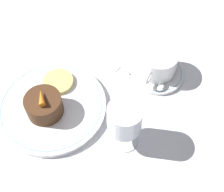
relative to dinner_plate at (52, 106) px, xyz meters
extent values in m
plane|color=white|center=(0.00, 0.04, -0.01)|extent=(3.00, 3.00, 0.00)
cylinder|color=white|center=(0.00, 0.00, 0.00)|extent=(0.26, 0.26, 0.01)
torus|color=#8CB2D1|center=(0.00, 0.00, 0.00)|extent=(0.24, 0.24, 0.00)
cylinder|color=white|center=(-0.21, 0.18, 0.00)|extent=(0.13, 0.13, 0.01)
torus|color=#8CB2D1|center=(-0.21, 0.18, 0.00)|extent=(0.13, 0.13, 0.00)
cylinder|color=white|center=(-0.21, 0.17, 0.03)|extent=(0.09, 0.09, 0.06)
cylinder|color=brown|center=(-0.21, 0.17, 0.04)|extent=(0.08, 0.08, 0.05)
torus|color=white|center=(-0.16, 0.17, 0.04)|extent=(0.04, 0.01, 0.04)
cube|color=silver|center=(-0.17, 0.15, 0.00)|extent=(0.01, 0.10, 0.00)
ellipsoid|color=silver|center=(-0.17, 0.21, 0.00)|extent=(0.02, 0.02, 0.00)
cylinder|color=silver|center=(-0.01, 0.19, -0.01)|extent=(0.07, 0.07, 0.01)
cylinder|color=silver|center=(-0.01, 0.19, 0.02)|extent=(0.01, 0.01, 0.05)
cylinder|color=silver|center=(-0.01, 0.19, 0.08)|extent=(0.07, 0.07, 0.07)
cylinder|color=maroon|center=(-0.01, 0.19, 0.07)|extent=(0.06, 0.06, 0.04)
cube|color=silver|center=(-0.20, -0.04, -0.01)|extent=(0.03, 0.14, 0.01)
cube|color=silver|center=(-0.18, 0.06, -0.01)|extent=(0.03, 0.05, 0.01)
cylinder|color=#4C2D19|center=(0.02, 0.00, 0.03)|extent=(0.08, 0.08, 0.05)
cone|color=orange|center=(0.02, 0.00, 0.06)|extent=(0.04, 0.04, 0.02)
cylinder|color=#EFE075|center=(-0.06, -0.02, 0.01)|extent=(0.07, 0.07, 0.01)
camera|label=1|loc=(0.27, 0.31, 0.62)|focal=50.00mm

